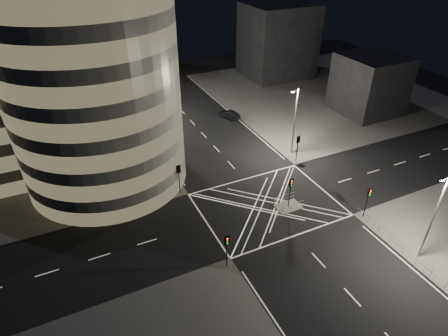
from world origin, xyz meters
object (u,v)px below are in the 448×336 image
street_lamp_right_far (295,120)px  sedan (229,115)px  traffic_signal_fl (179,174)px  street_lamp_right_near (434,215)px  street_lamp_left_far (127,91)px  central_island (288,207)px  traffic_signal_nr (368,197)px  street_lamp_left_near (159,138)px  traffic_signal_nl (227,245)px  traffic_signal_island (291,187)px  traffic_signal_fr (298,144)px

street_lamp_right_far → sedan: bearing=101.1°
traffic_signal_fl → street_lamp_right_near: size_ratio=0.40×
traffic_signal_fl → street_lamp_left_far: size_ratio=0.40×
traffic_signal_fl → street_lamp_right_near: street_lamp_right_near is taller
central_island → traffic_signal_nr: 9.08m
central_island → traffic_signal_fl: 13.91m
central_island → street_lamp_left_near: bearing=130.3°
central_island → traffic_signal_nr: (6.80, -5.30, 2.84)m
traffic_signal_nl → street_lamp_right_near: 19.78m
street_lamp_left_far → sedan: size_ratio=2.42×
street_lamp_left_near → sedan: bearing=37.0°
traffic_signal_island → street_lamp_right_near: (7.44, -12.50, 2.63)m
traffic_signal_nl → street_lamp_right_far: (18.24, 15.80, 2.63)m
traffic_signal_fr → sedan: traffic_signal_fr is taller
traffic_signal_fr → street_lamp_right_near: bearing=-88.2°
traffic_signal_nl → sedan: bearing=63.6°
traffic_signal_island → street_lamp_right_near: street_lamp_right_near is taller
traffic_signal_nr → street_lamp_left_far: (-18.24, 36.80, 2.63)m
traffic_signal_fl → street_lamp_left_near: bearing=97.0°
traffic_signal_fl → street_lamp_left_near: 5.86m
central_island → street_lamp_right_near: street_lamp_right_near is taller
central_island → street_lamp_left_far: 33.95m
traffic_signal_nr → street_lamp_right_far: street_lamp_right_far is taller
street_lamp_left_near → traffic_signal_island: bearing=-49.7°
street_lamp_left_near → street_lamp_left_far: same height
central_island → traffic_signal_fr: 11.10m
traffic_signal_nr → street_lamp_left_far: bearing=116.4°
traffic_signal_island → sedan: 25.98m
street_lamp_right_far → traffic_signal_fr: bearing=-106.1°
traffic_signal_nl → street_lamp_right_far: bearing=40.9°
traffic_signal_fr → traffic_signal_island: bearing=-129.3°
traffic_signal_fr → traffic_signal_island: size_ratio=1.00×
street_lamp_left_near → street_lamp_right_near: bearing=-54.0°
traffic_signal_fr → street_lamp_right_far: (0.64, 2.20, 2.63)m
street_lamp_right_far → traffic_signal_nl: bearing=-139.1°
traffic_signal_fl → street_lamp_left_far: street_lamp_left_far is taller
traffic_signal_fr → street_lamp_left_near: size_ratio=0.40×
traffic_signal_island → street_lamp_left_far: 33.61m
street_lamp_right_near → central_island: bearing=120.7°
traffic_signal_island → street_lamp_right_near: bearing=-59.3°
traffic_signal_island → street_lamp_left_near: size_ratio=0.40×
traffic_signal_nl → street_lamp_right_far: size_ratio=0.40×
traffic_signal_nr → street_lamp_right_near: size_ratio=0.40×
traffic_signal_island → street_lamp_right_far: 13.13m
street_lamp_left_near → street_lamp_right_near: (18.87, -26.00, 0.00)m
traffic_signal_island → street_lamp_right_near: 14.78m
street_lamp_right_near → street_lamp_right_far: bearing=90.0°
traffic_signal_fr → traffic_signal_nr: bearing=-90.0°
street_lamp_left_near → street_lamp_right_far: size_ratio=1.00×
traffic_signal_fr → sedan: size_ratio=0.97×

